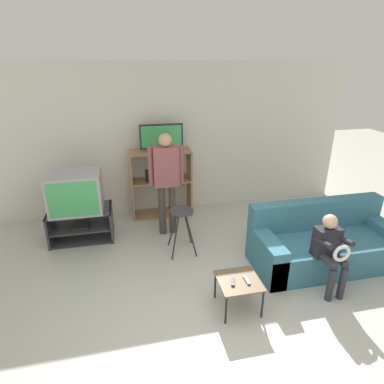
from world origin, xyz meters
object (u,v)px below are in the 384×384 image
at_px(remote_control_black, 233,282).
at_px(person_seated_child, 330,248).
at_px(tv_stand, 82,224).
at_px(media_shelf, 161,183).
at_px(television_flat, 161,138).
at_px(snack_table, 239,283).
at_px(remote_control_white, 247,280).
at_px(folding_stool, 182,219).
at_px(person_standing_adult, 166,175).
at_px(couch, 323,244).
at_px(television_main, 76,192).

distance_m(remote_control_black, person_seated_child, 1.25).
relative_size(tv_stand, person_seated_child, 0.99).
xyz_separation_m(media_shelf, television_flat, (0.04, -0.01, 0.79)).
height_order(television_flat, snack_table, television_flat).
bearing_deg(media_shelf, remote_control_white, -76.63).
distance_m(tv_stand, media_shelf, 1.49).
xyz_separation_m(television_flat, remote_control_black, (0.42, -2.55, -1.02)).
xyz_separation_m(folding_stool, person_standing_adult, (-0.12, 0.59, 0.46)).
bearing_deg(couch, television_flat, 134.87).
distance_m(television_main, snack_table, 2.73).
xyz_separation_m(snack_table, person_standing_adult, (-0.52, 1.86, 0.66)).
xyz_separation_m(tv_stand, folding_stool, (1.45, -0.69, 0.29)).
xyz_separation_m(television_flat, person_seated_child, (1.65, -2.42, -0.83)).
bearing_deg(television_main, folding_stool, -24.76).
bearing_deg(person_seated_child, media_shelf, 124.70).
xyz_separation_m(folding_stool, remote_control_black, (0.32, -1.29, -0.15)).
bearing_deg(tv_stand, folding_stool, -25.48).
height_order(television_flat, couch, television_flat).
distance_m(television_main, person_seated_child, 3.54).
bearing_deg(television_flat, television_main, -157.04).
height_order(media_shelf, snack_table, media_shelf).
relative_size(media_shelf, couch, 0.61).
bearing_deg(tv_stand, television_flat, 22.69).
xyz_separation_m(folding_stool, remote_control_white, (0.48, -1.30, -0.15)).
relative_size(remote_control_white, couch, 0.07).
xyz_separation_m(media_shelf, person_standing_adult, (0.01, -0.68, 0.38)).
distance_m(folding_stool, remote_control_white, 1.39).
xyz_separation_m(tv_stand, remote_control_white, (1.93, -1.99, 0.14)).
bearing_deg(television_main, remote_control_white, -45.42).
height_order(media_shelf, television_flat, television_flat).
bearing_deg(person_seated_child, remote_control_white, -172.76).
height_order(tv_stand, television_main, television_main).
bearing_deg(television_flat, folding_stool, -85.72).
xyz_separation_m(remote_control_white, person_seated_child, (1.07, 0.14, 0.18)).
relative_size(media_shelf, remote_control_black, 8.24).
relative_size(television_flat, snack_table, 1.56).
relative_size(television_main, remote_control_white, 5.22).
bearing_deg(person_standing_adult, television_main, 176.35).
bearing_deg(snack_table, couch, 22.50).
relative_size(television_main, couch, 0.39).
bearing_deg(tv_stand, person_standing_adult, -4.33).
height_order(remote_control_black, person_standing_adult, person_standing_adult).
height_order(television_flat, remote_control_white, television_flat).
relative_size(remote_control_black, person_seated_child, 0.15).
bearing_deg(media_shelf, remote_control_black, -79.94).
bearing_deg(couch, television_main, 157.70).
height_order(tv_stand, folding_stool, folding_stool).
bearing_deg(television_main, couch, -22.30).
distance_m(television_flat, folding_stool, 1.53).
bearing_deg(couch, remote_control_white, -155.24).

